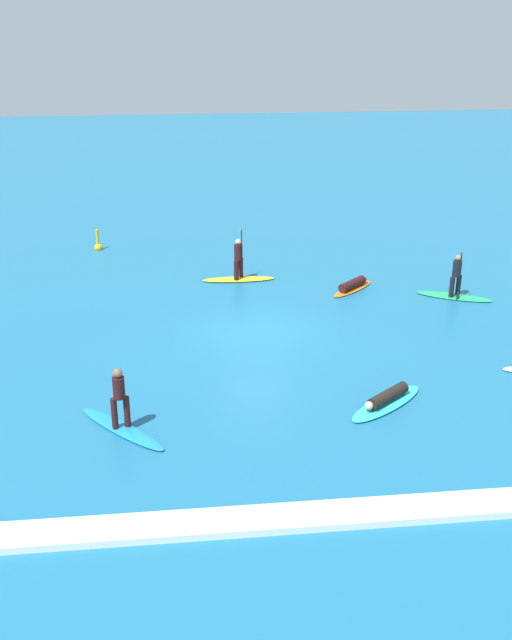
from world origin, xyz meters
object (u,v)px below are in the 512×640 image
Objects in this scene: surfer_on_yellow_board at (239,270)px; surfer_on_orange_board at (353,286)px; surfer_on_blue_board at (121,416)px; marker_buoy at (98,246)px; surfer_on_teal_board at (387,400)px; surfer_on_green_board at (455,287)px.

surfer_on_orange_board is (4.48, -1.64, -0.27)m from surfer_on_yellow_board.
surfer_on_orange_board is 0.79× the size of surfer_on_blue_board.
surfer_on_blue_board is 2.63× the size of marker_buoy.
surfer_on_orange_board is 2.09× the size of marker_buoy.
surfer_on_blue_board is 7.47m from surfer_on_teal_board.
surfer_on_yellow_board reaches higher than surfer_on_green_board.
surfer_on_yellow_board is 1.06× the size of surfer_on_teal_board.
surfer_on_orange_board is 0.75× the size of surfer_on_green_board.
surfer_on_yellow_board is at bearing -39.02° from marker_buoy.
surfer_on_green_board reaches higher than surfer_on_teal_board.
surfer_on_green_board is at bearing -19.28° from surfer_on_yellow_board.
surfer_on_green_board is 1.04× the size of surfer_on_teal_board.
surfer_on_teal_board is (-1.22, -9.42, -0.03)m from surfer_on_orange_board.
surfer_on_teal_board is at bearing -59.54° from marker_buoy.
surfer_on_orange_board is at bearing -172.18° from surfer_on_green_board.
surfer_on_blue_board is 0.95× the size of surfer_on_green_board.
marker_buoy is (-14.44, 7.95, -0.25)m from surfer_on_green_board.
surfer_on_green_board reaches higher than marker_buoy.
surfer_on_yellow_board is at bearing -62.19° from surfer_on_blue_board.
surfer_on_yellow_board is 1.35× the size of surfer_on_orange_board.
surfer_on_teal_board is (3.26, -11.06, -0.30)m from surfer_on_yellow_board.
surfer_on_yellow_board is 8.75m from surfer_on_green_board.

